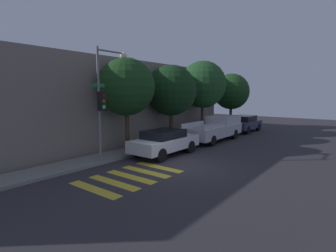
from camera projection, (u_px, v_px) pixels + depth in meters
The scene contains 12 objects.
ground_plane at pixel (182, 167), 12.28m from camera, with size 60.00×60.00×0.00m, color #2D2B30.
sidewalk at pixel (123, 153), 14.74m from camera, with size 26.00×1.71×0.14m, color slate.
building_row at pixel (77, 103), 17.00m from camera, with size 26.00×6.00×5.55m, color slate.
crosswalk at pixel (131, 177), 10.77m from camera, with size 4.06×2.60×0.00m.
traffic_light_pole at pixel (106, 90), 12.62m from camera, with size 2.15×0.56×5.59m.
sedan_near_corner at pixel (165, 141), 14.50m from camera, with size 4.29×1.84×1.41m.
pickup_truck at pixel (215, 128), 19.14m from camera, with size 5.62×1.99×1.71m.
sedan_middle at pixel (244, 123), 23.42m from camera, with size 4.23×1.85×1.46m.
tree_near_corner at pixel (126, 87), 14.74m from camera, with size 3.24×3.24×5.40m.
tree_midblock at pixel (171, 91), 18.04m from camera, with size 3.48×3.48×5.36m.
tree_far_end at pixel (203, 85), 21.28m from camera, with size 3.80×3.80×6.03m.
tree_behind_truck at pixel (231, 92), 25.66m from camera, with size 3.49×3.49×5.35m.
Camera 1 is at (-9.83, -6.82, 3.40)m, focal length 28.00 mm.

